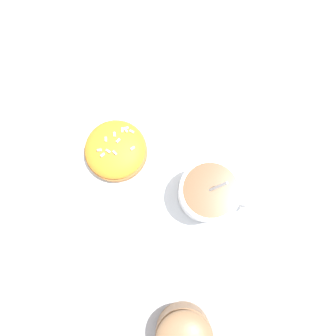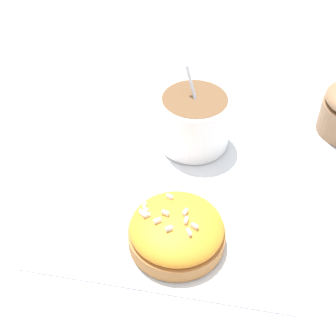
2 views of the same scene
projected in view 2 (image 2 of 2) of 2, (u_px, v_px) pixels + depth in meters
ground_plane at (177, 187)px, 0.54m from camera, size 3.00×3.00×0.00m
paper_napkin at (177, 186)px, 0.54m from camera, size 0.29×0.27×0.00m
coffee_cup at (194, 118)px, 0.57m from camera, size 0.11×0.09×0.10m
frosted_pastry at (177, 231)px, 0.47m from camera, size 0.10×0.10×0.04m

